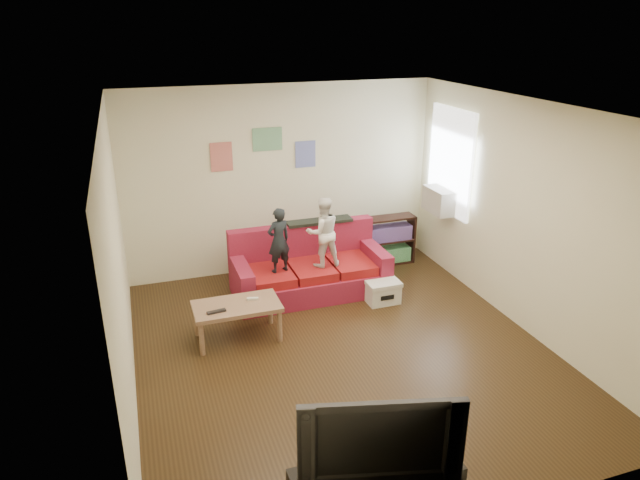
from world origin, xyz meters
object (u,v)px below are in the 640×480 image
object	(u,v)px
bookshelf	(384,243)
file_box	(382,291)
coffee_table	(237,309)
sofa	(309,270)
child_a	(279,240)
child_b	(323,232)
television	(379,432)

from	to	relation	value
bookshelf	file_box	bearing A→B (deg)	-115.29
coffee_table	bookshelf	world-z (taller)	bookshelf
sofa	child_a	distance (m)	0.74
child_b	television	distance (m)	3.75
sofa	child_b	size ratio (longest dim) A/B	2.18
child_a	child_b	world-z (taller)	child_b
child_b	bookshelf	size ratio (longest dim) A/B	1.02
sofa	television	size ratio (longest dim) A/B	1.77
coffee_table	file_box	size ratio (longest dim) A/B	2.27
child_b	sofa	bearing A→B (deg)	-49.32
bookshelf	television	world-z (taller)	television
child_b	coffee_table	size ratio (longest dim) A/B	0.95
child_a	coffee_table	bearing A→B (deg)	32.51
file_box	bookshelf	bearing A→B (deg)	64.71
television	child_a	bearing A→B (deg)	100.64
child_a	coffee_table	xyz separation A→B (m)	(-0.71, -0.76, -0.48)
sofa	child_a	xyz separation A→B (m)	(-0.45, -0.17, 0.56)
sofa	file_box	world-z (taller)	sofa
bookshelf	file_box	world-z (taller)	bookshelf
sofa	child_b	xyz separation A→B (m)	(0.15, -0.17, 0.60)
child_a	television	size ratio (longest dim) A/B	0.74
sofa	file_box	size ratio (longest dim) A/B	4.70
sofa	coffee_table	bearing A→B (deg)	-141.34
child_a	television	distance (m)	3.66
child_a	television	xyz separation A→B (m)	(-0.24, -3.66, -0.06)
coffee_table	television	bearing A→B (deg)	-80.76
bookshelf	file_box	distance (m)	1.29
file_box	child_a	bearing A→B (deg)	160.13
sofa	bookshelf	xyz separation A→B (m)	(1.37, 0.52, 0.03)
coffee_table	bookshelf	size ratio (longest dim) A/B	1.07
child_a	coffee_table	size ratio (longest dim) A/B	0.87
coffee_table	file_box	xyz separation A→B (m)	(1.99, 0.30, -0.23)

